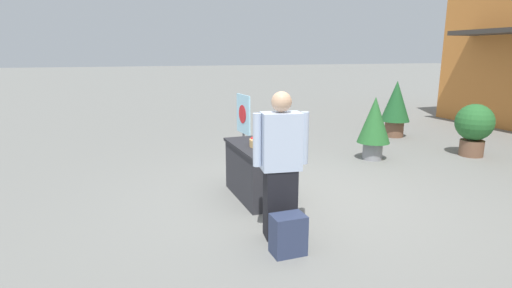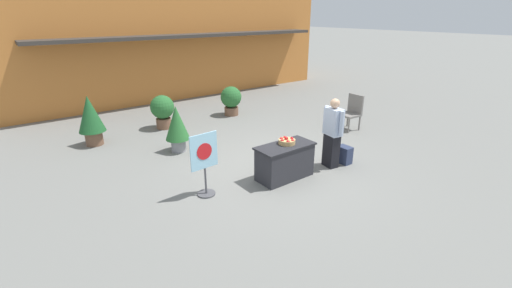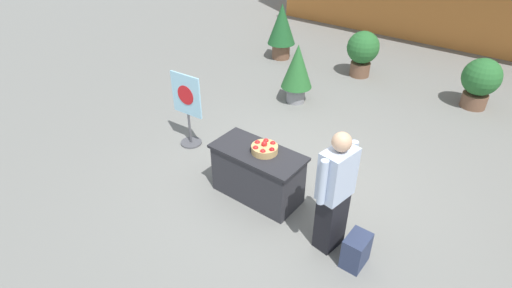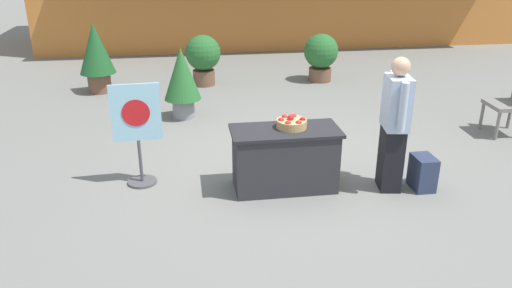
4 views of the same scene
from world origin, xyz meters
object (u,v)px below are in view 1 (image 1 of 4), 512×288
at_px(poster_board, 243,127).
at_px(potted_plant_far_left, 374,124).
at_px(potted_plant_near_left, 474,126).
at_px(apple_basket, 262,142).
at_px(person_visitor, 281,165).
at_px(potted_plant_far_right, 396,105).
at_px(backpack, 288,235).
at_px(display_table, 257,171).

height_order(poster_board, potted_plant_far_left, poster_board).
distance_m(potted_plant_far_left, potted_plant_near_left, 2.08).
bearing_deg(potted_plant_near_left, apple_basket, -80.44).
xyz_separation_m(person_visitor, potted_plant_far_right, (-4.08, 4.83, -0.05)).
relative_size(backpack, potted_plant_far_left, 0.35).
bearing_deg(potted_plant_far_left, poster_board, -102.90).
xyz_separation_m(apple_basket, person_visitor, (1.18, -0.24, 0.01)).
height_order(display_table, person_visitor, person_visitor).
height_order(backpack, potted_plant_far_left, potted_plant_far_left).
distance_m(poster_board, potted_plant_near_left, 4.58).
bearing_deg(potted_plant_far_left, potted_plant_far_right, 131.93).
bearing_deg(display_table, person_visitor, -9.03).
height_order(apple_basket, potted_plant_near_left, potted_plant_near_left).
bearing_deg(backpack, potted_plant_far_right, 132.32).
relative_size(display_table, poster_board, 1.01).
height_order(display_table, potted_plant_far_right, potted_plant_far_right).
height_order(display_table, apple_basket, apple_basket).
bearing_deg(display_table, potted_plant_near_left, 98.55).
relative_size(display_table, person_visitor, 0.80).
relative_size(apple_basket, potted_plant_near_left, 0.34).
xyz_separation_m(display_table, person_visitor, (1.26, -0.20, 0.44)).
distance_m(poster_board, potted_plant_far_left, 2.50).
height_order(backpack, poster_board, poster_board).
distance_m(backpack, potted_plant_far_left, 4.23).
height_order(apple_basket, person_visitor, person_visitor).
height_order(display_table, poster_board, poster_board).
xyz_separation_m(backpack, potted_plant_far_left, (-2.84, 3.09, 0.49)).
height_order(poster_board, potted_plant_far_right, potted_plant_far_right).
distance_m(display_table, apple_basket, 0.45).
height_order(person_visitor, poster_board, person_visitor).
xyz_separation_m(display_table, apple_basket, (0.08, 0.04, 0.44)).
distance_m(display_table, potted_plant_far_right, 5.43).
bearing_deg(apple_basket, poster_board, 169.71).
bearing_deg(person_visitor, poster_board, -1.77).
distance_m(potted_plant_far_left, potted_plant_far_right, 2.45).
xyz_separation_m(potted_plant_far_right, potted_plant_near_left, (2.09, 0.21, -0.17)).
bearing_deg(apple_basket, backpack, -11.57).
relative_size(poster_board, potted_plant_far_right, 0.94).
bearing_deg(person_visitor, apple_basket, -2.55).
bearing_deg(potted_plant_far_right, apple_basket, -57.75).
xyz_separation_m(display_table, backpack, (1.66, -0.28, -0.17)).
bearing_deg(potted_plant_far_left, potted_plant_near_left, 77.37).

